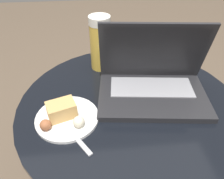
% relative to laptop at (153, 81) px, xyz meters
% --- Properties ---
extents(table, '(0.68, 0.68, 0.56)m').
position_rel_laptop_xyz_m(table, '(-0.08, -0.04, -0.21)').
color(table, '#9E9EA3').
rests_on(table, ground_plane).
extents(laptop, '(0.35, 0.25, 0.22)m').
position_rel_laptop_xyz_m(laptop, '(0.00, 0.00, 0.00)').
color(laptop, '#232326').
rests_on(laptop, table).
extents(beer_glass, '(0.07, 0.07, 0.19)m').
position_rel_laptop_xyz_m(beer_glass, '(-0.15, 0.17, 0.05)').
color(beer_glass, gold).
rests_on(beer_glass, table).
extents(snack_plate, '(0.18, 0.18, 0.05)m').
position_rel_laptop_xyz_m(snack_plate, '(-0.27, -0.09, -0.03)').
color(snack_plate, white).
rests_on(snack_plate, table).
extents(fork, '(0.10, 0.14, 0.00)m').
position_rel_laptop_xyz_m(fork, '(-0.25, -0.14, -0.04)').
color(fork, '#B2B2B7').
rests_on(fork, table).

